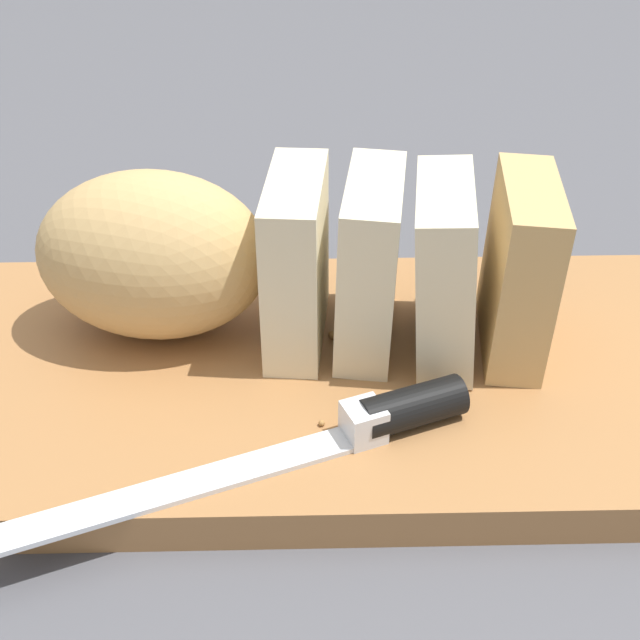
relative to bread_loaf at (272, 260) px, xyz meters
The scene contains 8 objects.
ground_plane 0.09m from the bread_loaf, 48.63° to the right, with size 3.00×3.00×0.00m, color #4C4C51.
cutting_board 0.08m from the bread_loaf, 48.63° to the right, with size 0.46×0.24×0.02m, color #9E6B3D.
bread_loaf is the anchor object (origin of this frame).
bread_knife 0.12m from the bread_loaf, 68.94° to the right, with size 0.26×0.12×0.02m.
crumb_near_knife 0.06m from the bread_loaf, 11.76° to the right, with size 0.01×0.01×0.01m, color #A8753D.
crumb_near_loaf 0.11m from the bread_loaf, 51.69° to the right, with size 0.01×0.01×0.01m, color #A8753D.
crumb_stray_left 0.10m from the bread_loaf, 71.20° to the right, with size 0.00×0.00×0.00m, color #A8753D.
crumb_stray_right 0.11m from the bread_loaf, 51.16° to the right, with size 0.01×0.01×0.01m, color #A8753D.
Camera 1 is at (-0.01, -0.42, 0.34)m, focal length 49.76 mm.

